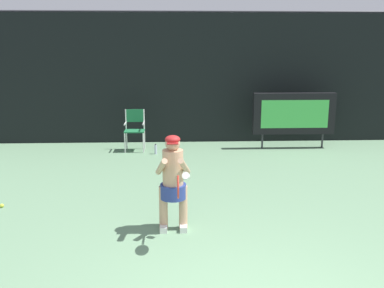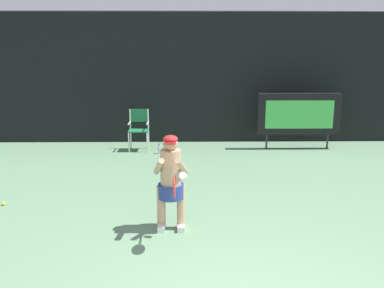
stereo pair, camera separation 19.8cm
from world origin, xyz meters
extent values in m
cube|color=black|center=(0.00, 8.50, 1.80)|extent=(18.00, 0.12, 3.60)
cylinder|color=#38383D|center=(0.00, 8.50, 3.63)|extent=(18.00, 0.05, 0.05)
cube|color=black|center=(2.39, 7.56, 0.95)|extent=(2.20, 0.20, 1.10)
cube|color=#46C951|center=(2.39, 7.45, 0.95)|extent=(1.80, 0.01, 0.75)
cylinder|color=#2D2D33|center=(1.57, 7.56, 0.20)|extent=(0.05, 0.05, 0.40)
cylinder|color=#2D2D33|center=(3.22, 7.56, 0.20)|extent=(0.05, 0.05, 0.40)
cylinder|color=white|center=(-2.10, 7.23, 0.26)|extent=(0.04, 0.04, 0.52)
cylinder|color=white|center=(-1.62, 7.23, 0.26)|extent=(0.04, 0.04, 0.52)
cylinder|color=white|center=(-2.10, 7.63, 0.26)|extent=(0.04, 0.04, 0.52)
cylinder|color=white|center=(-1.62, 7.63, 0.26)|extent=(0.04, 0.04, 0.52)
cube|color=#1E6D3E|center=(-1.86, 7.43, 0.54)|extent=(0.52, 0.44, 0.03)
cylinder|color=white|center=(-2.10, 7.63, 0.80)|extent=(0.04, 0.04, 0.56)
cylinder|color=white|center=(-1.62, 7.63, 0.80)|extent=(0.04, 0.04, 0.56)
cube|color=#1E6D3E|center=(-1.86, 7.63, 0.91)|extent=(0.48, 0.02, 0.34)
cylinder|color=white|center=(-2.10, 7.43, 0.74)|extent=(0.04, 0.44, 0.04)
cylinder|color=white|center=(-1.62, 7.43, 0.74)|extent=(0.04, 0.44, 0.04)
cylinder|color=silver|center=(-1.30, 7.06, 0.12)|extent=(0.07, 0.07, 0.24)
cylinder|color=black|center=(-1.30, 7.06, 0.25)|extent=(0.03, 0.03, 0.03)
cube|color=white|center=(-0.98, 2.42, 0.04)|extent=(0.11, 0.26, 0.09)
cube|color=white|center=(-0.68, 2.42, 0.04)|extent=(0.11, 0.26, 0.09)
cylinder|color=tan|center=(-0.98, 2.47, 0.34)|extent=(0.13, 0.13, 0.68)
cylinder|color=tan|center=(-0.68, 2.47, 0.34)|extent=(0.13, 0.13, 0.68)
cylinder|color=navy|center=(-0.83, 2.47, 0.61)|extent=(0.39, 0.39, 0.22)
cylinder|color=tan|center=(-0.83, 2.47, 0.96)|extent=(0.31, 0.31, 0.56)
sphere|color=tan|center=(-0.83, 2.47, 1.34)|extent=(0.22, 0.22, 0.22)
ellipsoid|color=#B22323|center=(-0.83, 2.47, 1.40)|extent=(0.22, 0.22, 0.12)
cube|color=#B22323|center=(-0.83, 2.37, 1.37)|extent=(0.17, 0.12, 0.02)
cylinder|color=tan|center=(-1.00, 2.31, 1.04)|extent=(0.20, 0.49, 0.36)
cylinder|color=tan|center=(-0.67, 2.31, 1.04)|extent=(0.20, 0.49, 0.36)
cylinder|color=white|center=(-0.65, 2.19, 0.93)|extent=(0.13, 0.12, 0.12)
cylinder|color=black|center=(-0.76, 2.10, 0.90)|extent=(0.03, 0.28, 0.03)
torus|color=red|center=(-0.76, 1.80, 0.90)|extent=(0.02, 0.31, 0.31)
ellipsoid|color=silver|center=(-0.76, 1.80, 0.90)|extent=(0.01, 0.26, 0.26)
sphere|color=#CCDB3D|center=(-3.81, 3.47, 0.03)|extent=(0.07, 0.07, 0.07)
camera|label=1|loc=(-0.80, -3.58, 2.75)|focal=39.76mm
camera|label=2|loc=(-0.60, -3.58, 2.75)|focal=39.76mm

